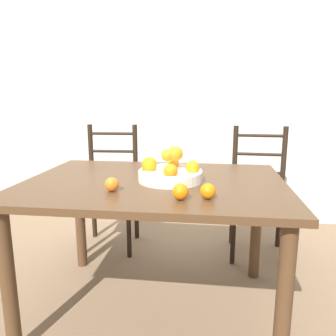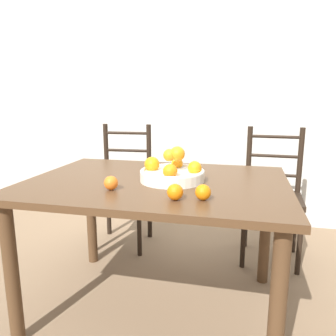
# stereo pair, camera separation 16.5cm
# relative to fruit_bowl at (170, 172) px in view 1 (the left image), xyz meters

# --- Properties ---
(ground_plane) EXTENTS (12.00, 12.00, 0.00)m
(ground_plane) POSITION_rel_fruit_bowl_xyz_m (-0.09, -0.00, -0.82)
(ground_plane) COLOR #7F664C
(wall_back) EXTENTS (8.00, 0.06, 2.60)m
(wall_back) POSITION_rel_fruit_bowl_xyz_m (-0.09, 1.54, 0.48)
(wall_back) COLOR beige
(wall_back) RESTS_ON ground_plane
(dining_table) EXTENTS (1.40, 1.02, 0.78)m
(dining_table) POSITION_rel_fruit_bowl_xyz_m (-0.09, -0.00, -0.15)
(dining_table) COLOR #4C331E
(dining_table) RESTS_ON ground_plane
(fruit_bowl) EXTENTS (0.35, 0.35, 0.19)m
(fruit_bowl) POSITION_rel_fruit_bowl_xyz_m (0.00, 0.00, 0.00)
(fruit_bowl) COLOR silver
(fruit_bowl) RESTS_ON dining_table
(orange_loose_0) EXTENTS (0.07, 0.07, 0.07)m
(orange_loose_0) POSITION_rel_fruit_bowl_xyz_m (-0.25, -0.24, -0.01)
(orange_loose_0) COLOR orange
(orange_loose_0) RESTS_ON dining_table
(orange_loose_1) EXTENTS (0.07, 0.07, 0.07)m
(orange_loose_1) POSITION_rel_fruit_bowl_xyz_m (0.20, -0.30, -0.01)
(orange_loose_1) COLOR orange
(orange_loose_1) RESTS_ON dining_table
(orange_loose_2) EXTENTS (0.07, 0.07, 0.07)m
(orange_loose_2) POSITION_rel_fruit_bowl_xyz_m (0.09, -0.33, -0.01)
(orange_loose_2) COLOR orange
(orange_loose_2) RESTS_ON dining_table
(chair_left) EXTENTS (0.44, 0.42, 1.00)m
(chair_left) POSITION_rel_fruit_bowl_xyz_m (-0.60, 0.81, -0.35)
(chair_left) COLOR black
(chair_left) RESTS_ON ground_plane
(chair_right) EXTENTS (0.44, 0.42, 1.00)m
(chair_right) POSITION_rel_fruit_bowl_xyz_m (0.60, 0.81, -0.35)
(chair_right) COLOR black
(chair_right) RESTS_ON ground_plane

